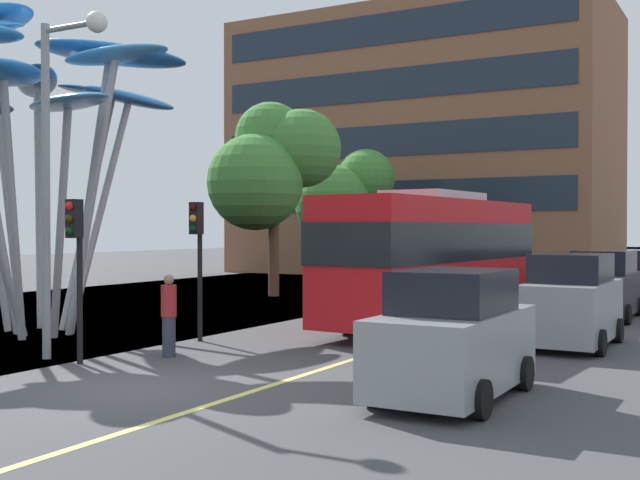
% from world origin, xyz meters
% --- Properties ---
extents(ground, '(120.00, 240.00, 0.10)m').
position_xyz_m(ground, '(-0.69, 0.00, -0.05)').
color(ground, '#424244').
extents(red_bus, '(3.16, 9.97, 3.86)m').
position_xyz_m(red_bus, '(1.36, 10.72, 2.11)').
color(red_bus, red).
rests_on(red_bus, ground).
extents(leaf_sculpture, '(9.03, 8.92, 9.14)m').
position_xyz_m(leaf_sculpture, '(-7.36, 4.31, 6.63)').
color(leaf_sculpture, '#9EA0A5').
rests_on(leaf_sculpture, ground).
extents(traffic_light_kerb_near, '(0.28, 0.42, 3.42)m').
position_xyz_m(traffic_light_kerb_near, '(-2.81, 1.17, 2.48)').
color(traffic_light_kerb_near, black).
rests_on(traffic_light_kerb_near, ground).
extents(traffic_light_kerb_far, '(0.28, 0.42, 3.47)m').
position_xyz_m(traffic_light_kerb_far, '(-2.72, 5.06, 2.52)').
color(traffic_light_kerb_far, black).
rests_on(traffic_light_kerb_far, ground).
extents(car_parked_near, '(1.93, 3.91, 2.13)m').
position_xyz_m(car_parked_near, '(5.11, 1.88, 1.00)').
color(car_parked_near, gray).
rests_on(car_parked_near, ground).
extents(car_parked_mid, '(1.95, 3.89, 2.21)m').
position_xyz_m(car_parked_mid, '(5.58, 8.79, 1.04)').
color(car_parked_mid, gray).
rests_on(car_parked_mid, ground).
extents(car_parked_far, '(1.96, 4.44, 2.13)m').
position_xyz_m(car_parked_far, '(5.21, 15.37, 1.00)').
color(car_parked_far, black).
rests_on(car_parked_far, ground).
extents(car_side_street, '(2.05, 4.56, 2.01)m').
position_xyz_m(car_side_street, '(5.18, 21.18, 0.95)').
color(car_side_street, maroon).
rests_on(car_side_street, ground).
extents(street_lamp, '(1.82, 0.44, 7.28)m').
position_xyz_m(street_lamp, '(-3.50, 1.38, 4.69)').
color(street_lamp, gray).
rests_on(street_lamp, ground).
extents(tree_pavement_near, '(4.95, 5.16, 8.18)m').
position_xyz_m(tree_pavement_near, '(-8.29, 17.13, 5.54)').
color(tree_pavement_near, brown).
rests_on(tree_pavement_near, ground).
extents(tree_pavement_far, '(4.71, 5.05, 7.05)m').
position_xyz_m(tree_pavement_far, '(-9.77, 26.14, 4.39)').
color(tree_pavement_far, brown).
rests_on(tree_pavement_far, ground).
extents(pedestrian, '(0.34, 0.34, 1.80)m').
position_xyz_m(pedestrian, '(-1.77, 2.85, 0.91)').
color(pedestrian, '#2D3342').
rests_on(pedestrian, ground).
extents(backdrop_building, '(22.91, 11.88, 16.10)m').
position_xyz_m(backdrop_building, '(-9.53, 37.01, 8.06)').
color(backdrop_building, brown).
rests_on(backdrop_building, ground).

